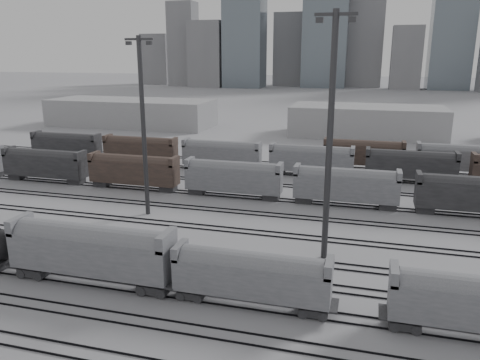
# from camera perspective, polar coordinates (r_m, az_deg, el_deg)

# --- Properties ---
(ground) EXTENTS (900.00, 900.00, 0.00)m
(ground) POSITION_cam_1_polar(r_m,az_deg,el_deg) (42.37, -1.22, -15.41)
(ground) COLOR #A8A7AC
(ground) RESTS_ON ground
(tracks) EXTENTS (220.00, 71.50, 0.16)m
(tracks) POSITION_cam_1_polar(r_m,az_deg,el_deg) (57.62, 3.80, -6.74)
(tracks) COLOR black
(tracks) RESTS_ON ground
(hopper_car_a) EXTENTS (16.43, 3.26, 5.88)m
(hopper_car_a) POSITION_cam_1_polar(r_m,az_deg,el_deg) (47.09, -17.68, -7.96)
(hopper_car_a) COLOR black
(hopper_car_a) RESTS_ON ground
(hopper_car_b) EXTENTS (13.88, 2.76, 4.96)m
(hopper_car_b) POSITION_cam_1_polar(r_m,az_deg,el_deg) (41.37, 1.38, -11.37)
(hopper_car_b) COLOR black
(hopper_car_b) RESTS_ON ground
(light_mast_b) EXTENTS (3.80, 0.61, 23.78)m
(light_mast_b) POSITION_cam_1_polar(r_m,az_deg,el_deg) (63.48, -11.72, 6.76)
(light_mast_b) COLOR #323234
(light_mast_b) RESTS_ON ground
(light_mast_c) EXTENTS (4.11, 0.66, 25.69)m
(light_mast_c) POSITION_cam_1_polar(r_m,az_deg,el_deg) (48.68, 10.92, 5.53)
(light_mast_c) COLOR #323234
(light_mast_c) RESTS_ON ground
(bg_string_near) EXTENTS (151.00, 3.00, 5.60)m
(bg_string_near) POSITION_cam_1_polar(r_m,az_deg,el_deg) (69.54, 12.77, -0.86)
(bg_string_near) COLOR gray
(bg_string_near) RESTS_ON ground
(bg_string_mid) EXTENTS (151.00, 3.00, 5.60)m
(bg_string_mid) POSITION_cam_1_polar(r_m,az_deg,el_deg) (85.34, 20.07, 1.54)
(bg_string_mid) COLOR black
(bg_string_mid) RESTS_ON ground
(warehouse_left) EXTENTS (50.00, 18.00, 8.00)m
(warehouse_left) POSITION_cam_1_polar(r_m,az_deg,el_deg) (148.88, -13.09, 8.01)
(warehouse_left) COLOR #AFAFB2
(warehouse_left) RESTS_ON ground
(warehouse_mid) EXTENTS (40.00, 18.00, 8.00)m
(warehouse_mid) POSITION_cam_1_polar(r_m,az_deg,el_deg) (131.10, 15.19, 6.95)
(warehouse_mid) COLOR #AFAFB2
(warehouse_mid) RESTS_ON ground
(skyline) EXTENTS (316.00, 22.40, 95.00)m
(skyline) POSITION_cam_1_polar(r_m,az_deg,el_deg) (315.20, 16.22, 16.99)
(skyline) COLOR gray
(skyline) RESTS_ON ground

